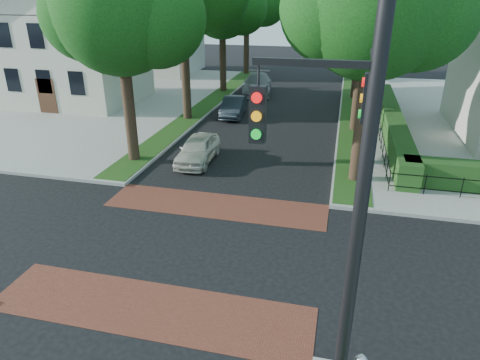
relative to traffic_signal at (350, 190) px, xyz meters
The scene contains 19 objects.
ground 8.09m from the traffic_signal, 137.91° to the left, with size 120.00×120.00×0.00m, color black.
sidewalk_nw 34.12m from the traffic_signal, 136.17° to the left, with size 30.00×30.00×0.15m, color gray.
crosswalk_far 10.20m from the traffic_signal, 122.69° to the left, with size 9.00×2.20×0.01m, color brown.
crosswalk_near 6.89m from the traffic_signal, 166.05° to the left, with size 9.00×2.20×0.01m, color brown.
grass_strip_ne 23.95m from the traffic_signal, 88.75° to the left, with size 1.60×29.80×0.02m, color #1B3F12.
grass_strip_nw 26.06m from the traffic_signal, 113.63° to the left, with size 1.60×29.80×0.02m, color #1B3F12.
tree_right_near 12.03m from the traffic_signal, 86.47° to the left, with size 7.75×6.67×10.66m.
tree_right_far 28.73m from the traffic_signal, 88.57° to the left, with size 7.25×6.23×9.74m.
tree_right_back 37.74m from the traffic_signal, 88.91° to the left, with size 7.50×6.45×10.20m.
tree_left_near 15.74m from the traffic_signal, 131.45° to the left, with size 7.50×6.45×10.20m.
tree_left_far 30.52m from the traffic_signal, 109.77° to the left, with size 7.00×6.02×9.86m.
hedge_main_road 20.01m from the traffic_signal, 81.75° to the left, with size 1.00×18.00×1.20m, color #1A4819.
fence_main_road 19.95m from the traffic_signal, 84.08° to the left, with size 0.06×18.00×0.90m, color black, non-canonical shape.
house_left_near 30.29m from the traffic_signal, 132.28° to the left, with size 10.00×9.00×10.14m.
house_left_far 41.72m from the traffic_signal, 119.24° to the left, with size 10.00×9.00×10.14m.
traffic_signal is the anchor object (origin of this frame).
parked_car_front 14.68m from the traffic_signal, 120.60° to the left, with size 1.60×3.99×1.36m, color beige.
parked_car_middle 22.87m from the traffic_signal, 109.79° to the left, with size 1.40×4.02×1.32m, color #212932.
parked_car_rear 29.84m from the traffic_signal, 104.53° to the left, with size 2.30×5.66×1.64m, color gray.
Camera 1 is at (4.59, -11.71, 7.99)m, focal length 32.00 mm.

